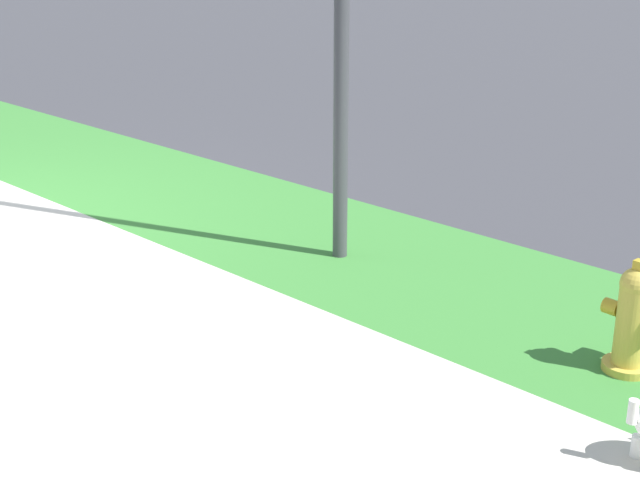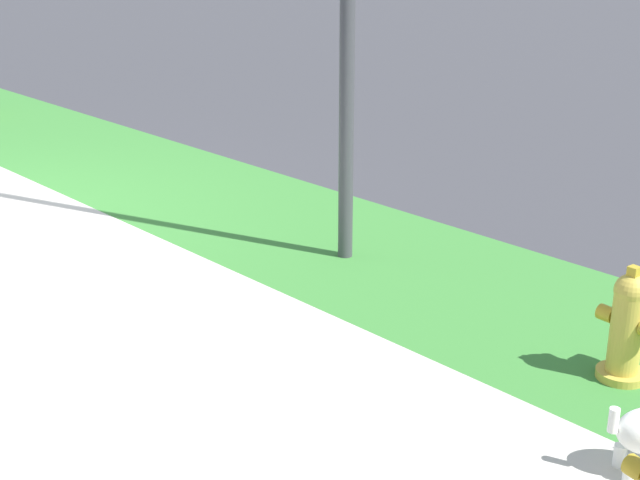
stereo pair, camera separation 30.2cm
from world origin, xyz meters
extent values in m
cube|color=#387A33|center=(0.00, 2.17, 0.00)|extent=(18.00, 1.98, 0.01)
cylinder|color=gold|center=(5.22, 1.80, 0.03)|extent=(0.28, 0.28, 0.05)
cylinder|color=gold|center=(5.22, 1.80, 0.29)|extent=(0.18, 0.18, 0.49)
sphere|color=gold|center=(5.22, 1.80, 0.54)|extent=(0.19, 0.19, 0.19)
cube|color=#B29323|center=(5.22, 1.80, 0.65)|extent=(0.06, 0.06, 0.06)
cylinder|color=#B29323|center=(5.08, 1.82, 0.35)|extent=(0.10, 0.10, 0.09)
cylinder|color=#B29323|center=(5.96, 0.56, 0.35)|extent=(0.11, 0.11, 0.09)
cylinder|color=white|center=(5.66, 1.01, 0.06)|extent=(0.06, 0.06, 0.12)
cylinder|color=white|center=(5.75, 0.93, 0.06)|extent=(0.06, 0.06, 0.12)
cylinder|color=white|center=(5.66, 0.91, 0.29)|extent=(0.05, 0.05, 0.12)
camera|label=1|loc=(7.13, -2.66, 2.42)|focal=50.00mm
camera|label=2|loc=(7.34, -2.44, 2.42)|focal=50.00mm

